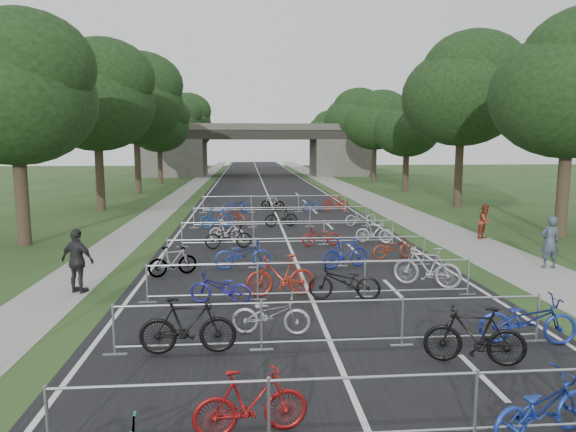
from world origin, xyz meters
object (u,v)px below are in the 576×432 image
object	(u,v)px
bike_1	(251,403)
pedestrian_a	(550,242)
overpass_bridge	(259,150)
bike_2	(542,408)
pedestrian_c	(78,261)
pedestrian_b	(485,222)

from	to	relation	value
bike_1	pedestrian_a	bearing A→B (deg)	-56.10
overpass_bridge	bike_2	bearing A→B (deg)	-87.77
pedestrian_a	pedestrian_c	world-z (taller)	pedestrian_c
bike_2	bike_1	bearing A→B (deg)	65.93
pedestrian_a	pedestrian_b	world-z (taller)	pedestrian_a
bike_2	pedestrian_a	bearing A→B (deg)	-50.35
bike_2	pedestrian_b	world-z (taller)	pedestrian_b
overpass_bridge	pedestrian_c	xyz separation A→B (m)	(-6.80, -56.67, -2.57)
overpass_bridge	bike_2	size ratio (longest dim) A/B	16.50
bike_1	pedestrian_b	size ratio (longest dim) A/B	1.10
overpass_bridge	pedestrian_a	world-z (taller)	overpass_bridge
bike_1	bike_2	xyz separation A→B (m)	(4.32, -0.42, -0.04)
bike_2	pedestrian_c	size ratio (longest dim) A/B	0.98
pedestrian_a	bike_2	bearing A→B (deg)	60.00
pedestrian_b	pedestrian_c	distance (m)	17.67
bike_1	pedestrian_a	distance (m)	14.45
pedestrian_b	bike_1	bearing A→B (deg)	-163.74
bike_1	bike_2	world-z (taller)	bike_1
overpass_bridge	bike_1	bearing A→B (deg)	-91.58
bike_1	pedestrian_a	size ratio (longest dim) A/B	0.95
pedestrian_a	pedestrian_b	xyz separation A→B (m)	(0.34, 5.68, -0.13)
bike_2	pedestrian_c	distance (m)	12.55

